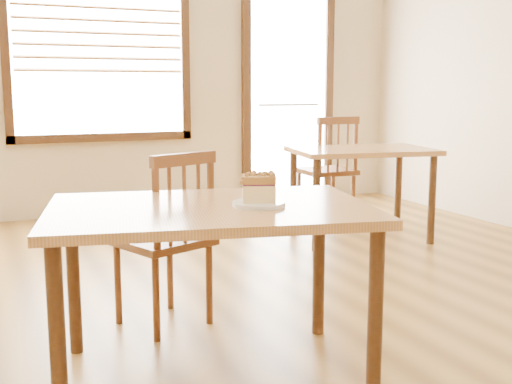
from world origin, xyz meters
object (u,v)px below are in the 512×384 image
plate (259,204)px  cafe_chair_main (167,238)px  cafe_table_second (361,162)px  cake_slice (259,187)px  cafe_table_main (210,226)px  cafe_chair_second (328,169)px

plate → cafe_chair_main: bearing=104.5°
plate → cafe_table_second: bearing=47.9°
cafe_chair_main → cake_slice: cafe_chair_main is taller
cafe_chair_main → cake_slice: bearing=83.7°
cafe_chair_main → cake_slice: (0.19, -0.73, 0.36)m
cafe_chair_main → cafe_table_main: bearing=69.7°
cafe_table_second → cafe_chair_main: bearing=-137.5°
cafe_table_second → plate: (-1.80, -2.00, 0.12)m
cafe_table_main → cake_slice: cake_slice is taller
cafe_table_main → cake_slice: (0.18, -0.09, 0.17)m
cafe_chair_second → cake_slice: (-1.86, -2.62, 0.33)m
cafe_table_second → plate: plate is taller
cafe_chair_main → plate: 0.81m
cafe_chair_main → plate: (0.19, -0.73, 0.29)m
cafe_table_second → cafe_chair_second: 0.64m
cafe_table_second → plate: bearing=-121.9°
cafe_chair_main → cafe_chair_second: cafe_chair_second is taller
cafe_table_main → cafe_table_second: same height
cafe_chair_main → cafe_table_second: (1.99, 1.26, 0.17)m
cafe_table_main → plate: 0.23m
cafe_table_main → cafe_table_second: 2.75m
cafe_table_second → cake_slice: 2.69m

